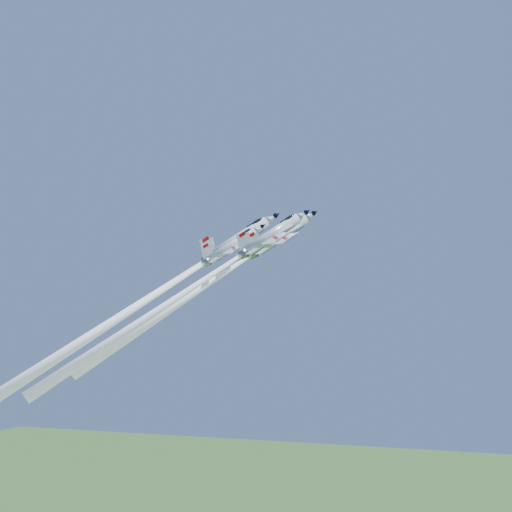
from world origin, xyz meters
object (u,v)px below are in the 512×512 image
(jet_left, at_px, (135,306))
(jet_slot, at_px, (145,302))
(jet_lead, at_px, (216,279))
(jet_right, at_px, (194,287))

(jet_left, xyz_separation_m, jet_slot, (4.15, -4.25, 0.30))
(jet_lead, distance_m, jet_right, 12.24)
(jet_lead, xyz_separation_m, jet_right, (1.41, -11.91, -2.43))
(jet_lead, height_order, jet_right, jet_lead)
(jet_slot, bearing_deg, jet_lead, 83.16)
(jet_right, distance_m, jet_slot, 11.43)
(jet_left, distance_m, jet_slot, 5.95)
(jet_lead, xyz_separation_m, jet_slot, (-9.03, -7.65, -4.25))
(jet_left, relative_size, jet_right, 1.38)
(jet_lead, height_order, jet_left, jet_left)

